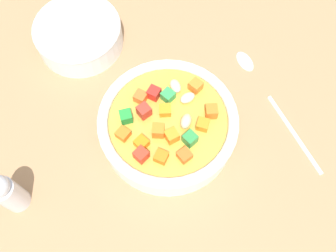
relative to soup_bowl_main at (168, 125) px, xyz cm
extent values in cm
cube|color=#9E754F|center=(0.00, 0.01, -3.79)|extent=(140.00, 140.00, 2.00)
cylinder|color=white|center=(0.00, 0.01, -0.82)|extent=(18.43, 18.43, 3.94)
torus|color=white|center=(0.00, 0.01, 1.59)|extent=(18.78, 18.78, 1.45)
cylinder|color=gold|center=(0.00, 0.01, 1.35)|extent=(15.81, 15.81, 0.40)
cube|color=orange|center=(-0.46, -2.30, 2.40)|extent=(2.07, 2.07, 1.69)
cube|color=#218A32|center=(-4.65, -2.86, 2.33)|extent=(2.15, 2.15, 1.55)
ellipsoid|color=beige|center=(2.26, 0.77, 2.28)|extent=(1.87, 2.41, 1.46)
ellipsoid|color=beige|center=(0.56, 3.99, 2.02)|extent=(2.11, 2.50, 0.94)
cube|color=#2B853C|center=(3.99, -1.06, 2.38)|extent=(1.86, 1.86, 1.65)
cube|color=orange|center=(2.18, -4.98, 2.14)|extent=(1.73, 1.73, 1.18)
cube|color=orange|center=(0.61, 6.03, 2.32)|extent=(1.75, 1.75, 1.53)
cube|color=orange|center=(-0.92, -4.76, 2.16)|extent=(1.78, 1.78, 1.21)
cube|color=orange|center=(1.82, -1.96, 2.34)|extent=(2.06, 2.06, 1.57)
cube|color=orange|center=(-3.63, -5.00, 2.10)|extent=(1.63, 1.63, 1.10)
cube|color=orange|center=(4.34, 3.75, 2.39)|extent=(2.13, 2.13, 1.69)
cube|color=orange|center=(-4.75, 0.63, 2.21)|extent=(1.64, 1.64, 1.31)
cube|color=red|center=(0.25, -6.17, 2.37)|extent=(1.77, 1.77, 1.63)
cube|color=green|center=(-1.77, 2.76, 2.23)|extent=(1.76, 1.76, 1.35)
cube|color=red|center=(-3.11, -0.97, 2.43)|extent=(1.94, 1.94, 1.75)
ellipsoid|color=#C9B695|center=(-1.79, 4.68, 1.99)|extent=(2.53, 2.38, 0.88)
cube|color=orange|center=(-0.94, 0.74, 2.12)|extent=(2.13, 2.13, 1.14)
cube|color=orange|center=(4.31, 1.62, 2.16)|extent=(1.88, 1.88, 1.22)
cube|color=red|center=(-3.54, 2.01, 2.33)|extent=(1.65, 1.65, 1.55)
cube|color=#DA5B1F|center=(4.54, -3.26, 2.15)|extent=(1.94, 1.94, 1.20)
cylinder|color=silver|center=(15.21, 9.56, -2.47)|extent=(11.66, 7.52, 0.62)
ellipsoid|color=silver|center=(3.54, 16.75, -2.29)|extent=(4.43, 3.85, 0.99)
cylinder|color=white|center=(-20.08, 5.78, -0.99)|extent=(13.28, 13.28, 3.59)
torus|color=white|center=(-20.08, 5.78, 1.07)|extent=(13.41, 13.41, 1.06)
cylinder|color=silver|center=(-11.25, -18.75, 0.28)|extent=(3.14, 3.14, 6.13)
camera|label=1|loc=(11.41, -17.81, 45.67)|focal=39.74mm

